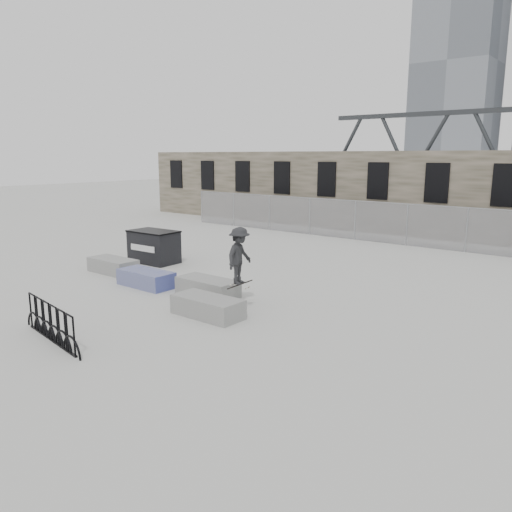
{
  "coord_description": "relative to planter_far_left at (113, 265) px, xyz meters",
  "views": [
    {
      "loc": [
        11.86,
        -10.53,
        4.26
      ],
      "look_at": [
        2.72,
        0.93,
        1.3
      ],
      "focal_mm": 35.0,
      "sensor_mm": 36.0,
      "label": 1
    }
  ],
  "objects": [
    {
      "name": "stone_wall",
      "position": [
        3.5,
        16.0,
        1.97
      ],
      "size": [
        36.0,
        2.58,
        4.5
      ],
      "color": "brown",
      "rests_on": "ground"
    },
    {
      "name": "skateboarder",
      "position": [
        6.41,
        -0.31,
        1.2
      ],
      "size": [
        0.77,
        1.13,
        1.83
      ],
      "rotation": [
        0.0,
        0.0,
        1.73
      ],
      "color": "#252527",
      "rests_on": "ground"
    },
    {
      "name": "planter_offset",
      "position": [
        6.31,
        -1.51,
        0.0
      ],
      "size": [
        2.0,
        0.9,
        0.53
      ],
      "color": "gray",
      "rests_on": "ground"
    },
    {
      "name": "ground",
      "position": [
        3.5,
        -0.24,
        -0.29
      ],
      "size": [
        120.0,
        120.0,
        0.0
      ],
      "primitive_type": "plane",
      "color": "#B3B3AE",
      "rests_on": "ground"
    },
    {
      "name": "planter_center_right",
      "position": [
        4.89,
        -0.04,
        0.0
      ],
      "size": [
        2.0,
        0.9,
        0.53
      ],
      "color": "gray",
      "rests_on": "ground"
    },
    {
      "name": "planter_center_left",
      "position": [
        2.52,
        -0.51,
        0.0
      ],
      "size": [
        2.0,
        0.9,
        0.53
      ],
      "color": "#313C94",
      "rests_on": "ground"
    },
    {
      "name": "bike_rack",
      "position": [
        4.74,
        -5.12,
        0.15
      ],
      "size": [
        3.11,
        0.52,
        0.9
      ],
      "rotation": [
        0.0,
        0.0,
        -0.15
      ],
      "color": "black",
      "rests_on": "ground"
    },
    {
      "name": "chainlink_fence",
      "position": [
        3.5,
        12.26,
        0.75
      ],
      "size": [
        22.06,
        0.06,
        2.02
      ],
      "color": "gray",
      "rests_on": "ground"
    },
    {
      "name": "planter_far_left",
      "position": [
        0.0,
        0.0,
        0.0
      ],
      "size": [
        2.0,
        0.9,
        0.53
      ],
      "color": "gray",
      "rests_on": "ground"
    },
    {
      "name": "dumpster",
      "position": [
        -0.19,
        2.12,
        0.37
      ],
      "size": [
        2.03,
        1.29,
        1.31
      ],
      "rotation": [
        0.0,
        0.0,
        0.04
      ],
      "color": "black",
      "rests_on": "ground"
    }
  ]
}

